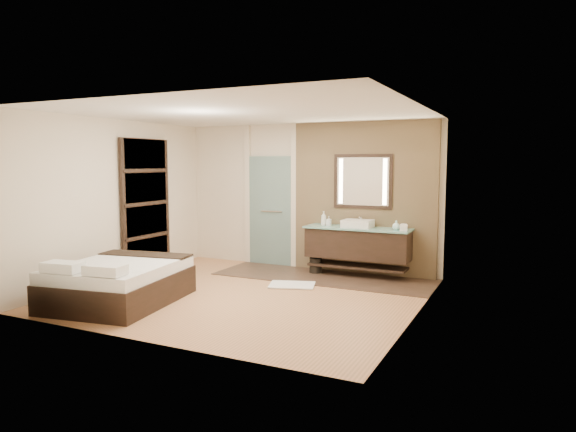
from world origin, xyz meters
The scene contains 15 objects.
floor centered at (0.00, 0.00, 0.00)m, with size 5.00×5.00×0.00m, color #9E6B42.
tile_strip centered at (0.60, 1.60, 0.01)m, with size 3.80×1.30×0.01m, color #34281C.
stone_wall centered at (1.10, 2.21, 1.35)m, with size 2.60×0.08×2.70m, color tan.
vanity centered at (1.10, 1.92, 0.58)m, with size 1.85×0.55×0.88m.
mirror_unit centered at (1.10, 2.16, 1.65)m, with size 1.06×0.04×0.96m.
frosted_door centered at (-0.75, 2.20, 1.14)m, with size 1.10×0.12×2.70m.
shoji_partition centered at (-2.43, 0.60, 1.21)m, with size 0.06×1.20×2.40m.
bed centered at (-1.43, -1.16, 0.29)m, with size 1.73×2.03×0.71m.
bath_mat centered at (0.37, 0.80, 0.02)m, with size 0.72×0.50×0.02m, color white.
waste_bin centered at (0.34, 1.85, 0.14)m, with size 0.22×0.22×0.28m, color black.
tissue_box centered at (1.92, 1.79, 0.92)m, with size 0.12×0.12×0.10m, color white.
soap_bottle_a centered at (0.46, 1.92, 0.99)m, with size 0.10×0.10×0.25m, color silver.
soap_bottle_b centered at (0.55, 1.94, 0.95)m, with size 0.08×0.08×0.17m, color #B2B2B2.
soap_bottle_c centered at (1.78, 1.87, 0.94)m, with size 0.12×0.12×0.16m, color #BBECE8.
cup centered at (1.86, 2.05, 0.91)m, with size 0.11×0.11×0.09m, color white.
Camera 1 is at (3.79, -6.55, 1.99)m, focal length 32.00 mm.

